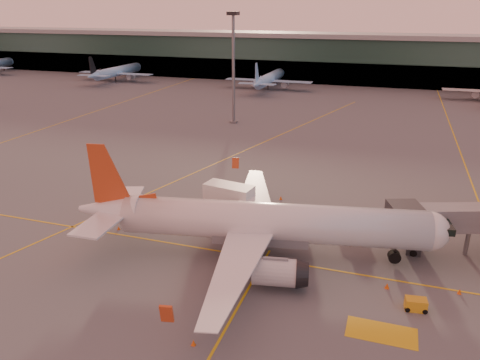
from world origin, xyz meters
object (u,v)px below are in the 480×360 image
(main_airplane, at_px, (259,223))
(catering_truck, at_px, (229,200))
(gpu_cart, at_px, (416,305))
(pushback_tug, at_px, (352,232))

(main_airplane, relative_size, catering_truck, 6.11)
(gpu_cart, distance_m, pushback_tug, 14.83)
(main_airplane, relative_size, gpu_cart, 19.37)
(gpu_cart, xyz_separation_m, pushback_tug, (-7.18, 12.98, 0.11))
(main_airplane, xyz_separation_m, gpu_cart, (16.70, -5.15, -3.48))
(gpu_cart, bearing_deg, pushback_tug, 111.24)
(main_airplane, distance_m, gpu_cart, 17.82)
(catering_truck, xyz_separation_m, pushback_tug, (15.86, -0.02, -2.13))
(catering_truck, bearing_deg, gpu_cart, -20.13)
(pushback_tug, bearing_deg, catering_truck, -158.32)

